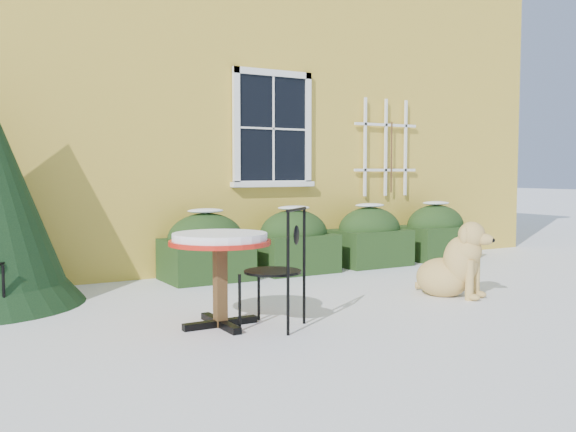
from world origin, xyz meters
TOP-DOWN VIEW (x-y plane):
  - ground at (0.00, 0.00)m, footprint 80.00×80.00m
  - house at (0.00, 7.00)m, footprint 12.40×8.40m
  - hedge_row at (1.65, 2.55)m, footprint 4.95×0.80m
  - bistro_table at (-1.15, 0.22)m, footprint 0.90×0.90m
  - patio_chair_near at (-0.74, -0.07)m, footprint 0.66×0.66m
  - dog at (1.64, 0.17)m, footprint 0.74×0.94m

SIDE VIEW (x-z plane):
  - ground at x=0.00m, z-range 0.00..0.00m
  - dog at x=1.64m, z-range -0.08..0.78m
  - hedge_row at x=1.65m, z-range -0.05..0.86m
  - patio_chair_near at x=-0.74m, z-range 0.00..1.06m
  - bistro_table at x=-1.15m, z-range 0.28..1.12m
  - house at x=0.00m, z-range 0.02..6.42m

